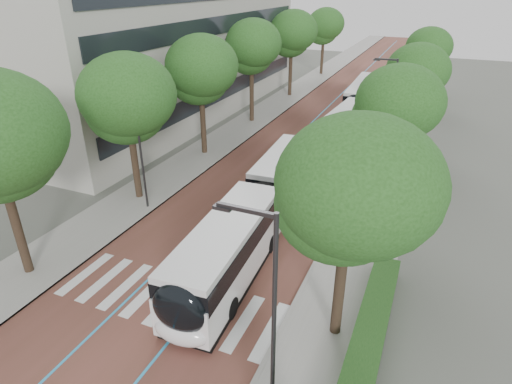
# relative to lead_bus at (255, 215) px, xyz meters

# --- Properties ---
(ground) EXTENTS (160.00, 160.00, 0.00)m
(ground) POSITION_rel_lead_bus_xyz_m (-1.83, -7.17, -1.63)
(ground) COLOR #51544C
(ground) RESTS_ON ground
(road) EXTENTS (11.00, 140.00, 0.02)m
(road) POSITION_rel_lead_bus_xyz_m (-1.83, 32.83, -1.62)
(road) COLOR brown
(road) RESTS_ON ground
(sidewalk_left) EXTENTS (4.00, 140.00, 0.12)m
(sidewalk_left) POSITION_rel_lead_bus_xyz_m (-9.33, 32.83, -1.57)
(sidewalk_left) COLOR gray
(sidewalk_left) RESTS_ON ground
(sidewalk_right) EXTENTS (4.00, 140.00, 0.12)m
(sidewalk_right) POSITION_rel_lead_bus_xyz_m (5.67, 32.83, -1.57)
(sidewalk_right) COLOR gray
(sidewalk_right) RESTS_ON ground
(kerb_left) EXTENTS (0.20, 140.00, 0.14)m
(kerb_left) POSITION_rel_lead_bus_xyz_m (-7.43, 32.83, -1.57)
(kerb_left) COLOR gray
(kerb_left) RESTS_ON ground
(kerb_right) EXTENTS (0.20, 140.00, 0.14)m
(kerb_right) POSITION_rel_lead_bus_xyz_m (3.77, 32.83, -1.57)
(kerb_right) COLOR gray
(kerb_right) RESTS_ON ground
(zebra_crossing) EXTENTS (10.55, 3.60, 0.01)m
(zebra_crossing) POSITION_rel_lead_bus_xyz_m (-1.63, -6.17, -1.60)
(zebra_crossing) COLOR silver
(zebra_crossing) RESTS_ON ground
(lane_line_left) EXTENTS (0.12, 126.00, 0.01)m
(lane_line_left) POSITION_rel_lead_bus_xyz_m (-3.43, 32.83, -1.60)
(lane_line_left) COLOR #2A99D5
(lane_line_left) RESTS_ON road
(lane_line_right) EXTENTS (0.12, 126.00, 0.01)m
(lane_line_right) POSITION_rel_lead_bus_xyz_m (-0.23, 32.83, -1.60)
(lane_line_right) COLOR #2A99D5
(lane_line_right) RESTS_ON road
(office_building) EXTENTS (18.11, 40.00, 14.00)m
(office_building) POSITION_rel_lead_bus_xyz_m (-21.30, 20.83, 5.37)
(office_building) COLOR #9C9A90
(office_building) RESTS_ON ground
(hedge) EXTENTS (1.20, 14.00, 0.80)m
(hedge) POSITION_rel_lead_bus_xyz_m (7.27, -7.17, -1.11)
(hedge) COLOR #164116
(hedge) RESTS_ON sidewalk_right
(streetlight_near) EXTENTS (1.82, 0.20, 8.00)m
(streetlight_near) POSITION_rel_lead_bus_xyz_m (4.79, -10.17, 3.19)
(streetlight_near) COLOR #29292B
(streetlight_near) RESTS_ON sidewalk_right
(streetlight_far) EXTENTS (1.82, 0.20, 8.00)m
(streetlight_far) POSITION_rel_lead_bus_xyz_m (4.79, 14.83, 3.19)
(streetlight_far) COLOR #29292B
(streetlight_far) RESTS_ON sidewalk_right
(lamp_post_left) EXTENTS (0.14, 0.14, 8.00)m
(lamp_post_left) POSITION_rel_lead_bus_xyz_m (-7.93, 0.83, 2.49)
(lamp_post_left) COLOR #29292B
(lamp_post_left) RESTS_ON sidewalk_left
(trees_left) EXTENTS (6.36, 60.90, 9.67)m
(trees_left) POSITION_rel_lead_bus_xyz_m (-9.33, 15.32, 5.23)
(trees_left) COLOR black
(trees_left) RESTS_ON ground
(trees_right) EXTENTS (5.82, 47.55, 8.89)m
(trees_right) POSITION_rel_lead_bus_xyz_m (5.87, 13.48, 4.45)
(trees_right) COLOR black
(trees_right) RESTS_ON ground
(lead_bus) EXTENTS (3.51, 18.51, 3.20)m
(lead_bus) POSITION_rel_lead_bus_xyz_m (0.00, 0.00, 0.00)
(lead_bus) COLOR black
(lead_bus) RESTS_ON ground
(bus_queued_0) EXTENTS (3.34, 12.54, 3.20)m
(bus_queued_0) POSITION_rel_lead_bus_xyz_m (1.09, 15.85, -0.00)
(bus_queued_0) COLOR silver
(bus_queued_0) RESTS_ON ground
(bus_queued_1) EXTENTS (2.91, 12.47, 3.20)m
(bus_queued_1) POSITION_rel_lead_bus_xyz_m (0.48, 29.08, -0.00)
(bus_queued_1) COLOR silver
(bus_queued_1) RESTS_ON ground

